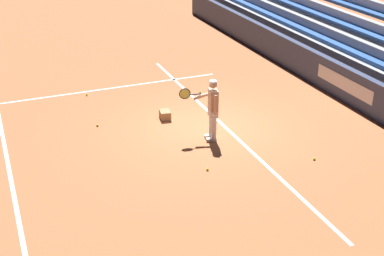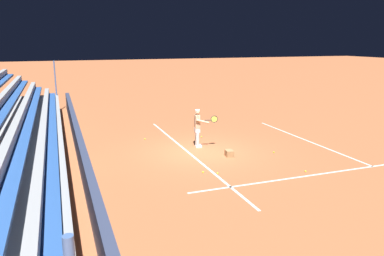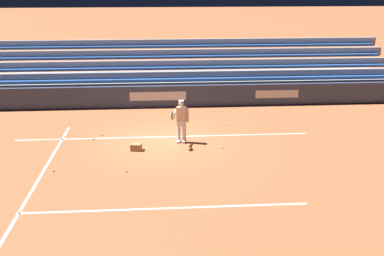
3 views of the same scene
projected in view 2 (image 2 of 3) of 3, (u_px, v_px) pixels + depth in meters
name	position (u px, v px, depth m)	size (l,w,h in m)	color
ground_plane	(200.00, 151.00, 16.19)	(160.00, 160.00, 0.00)	#B7663D
court_baseline_white	(189.00, 153.00, 16.02)	(12.00, 0.10, 0.01)	white
court_sideline_white	(341.00, 171.00, 13.76)	(0.10, 12.00, 0.01)	white
court_service_line_white	(306.00, 140.00, 18.02)	(8.22, 0.10, 0.01)	white
back_wall_sponsor_board	(80.00, 150.00, 14.42)	(26.10, 0.25, 1.10)	#384260
bleacher_stand	(17.00, 151.00, 13.63)	(24.79, 3.20, 3.40)	#9EA3A8
tennis_player	(198.00, 128.00, 16.68)	(0.70, 0.96, 1.71)	silver
ball_box_cardboard	(229.00, 153.00, 15.50)	(0.40, 0.30, 0.26)	#A87F51
tennis_ball_toward_net	(218.00, 173.00, 13.45)	(0.07, 0.07, 0.07)	#CCE533
tennis_ball_by_box	(145.00, 139.00, 18.11)	(0.07, 0.07, 0.07)	#CCE533
tennis_ball_far_left	(274.00, 152.00, 15.97)	(0.07, 0.07, 0.07)	#CCE533
tennis_ball_near_player	(202.00, 137.00, 18.54)	(0.07, 0.07, 0.07)	#CCE533
tennis_ball_far_right	(305.00, 171.00, 13.65)	(0.07, 0.07, 0.07)	#CCE533
tennis_ball_stray_back	(203.00, 172.00, 13.55)	(0.07, 0.07, 0.07)	#CCE533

